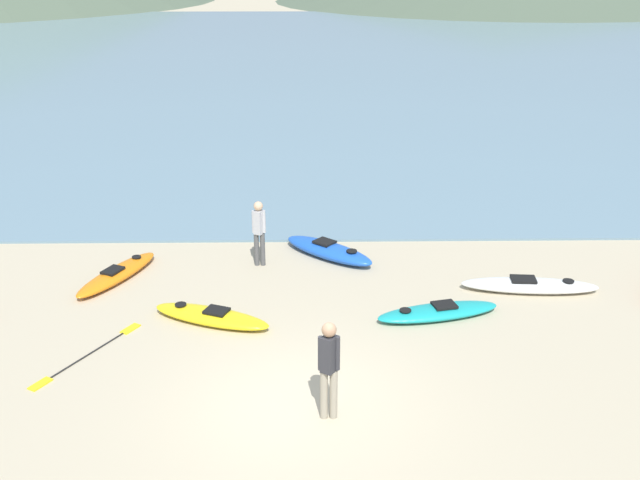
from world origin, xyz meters
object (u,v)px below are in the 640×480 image
at_px(kayak_on_sand_4, 329,250).
at_px(kayak_on_sand_6, 438,312).
at_px(kayak_on_sand_0, 117,274).
at_px(person_near_foreground, 329,364).
at_px(kayak_on_sand_2, 530,285).
at_px(kayak_on_sand_5, 211,316).
at_px(loose_paddle, 88,355).
at_px(person_near_waterline, 259,229).

height_order(kayak_on_sand_4, kayak_on_sand_6, kayak_on_sand_4).
xyz_separation_m(kayak_on_sand_0, kayak_on_sand_4, (4.98, 1.25, 0.05)).
bearing_deg(person_near_foreground, kayak_on_sand_2, 45.65).
bearing_deg(kayak_on_sand_2, kayak_on_sand_0, 175.32).
distance_m(kayak_on_sand_2, kayak_on_sand_5, 7.15).
bearing_deg(kayak_on_sand_2, loose_paddle, -163.65).
xyz_separation_m(kayak_on_sand_0, kayak_on_sand_5, (2.46, -2.17, 0.00)).
bearing_deg(person_near_waterline, loose_paddle, -125.43).
bearing_deg(person_near_waterline, kayak_on_sand_2, -14.15).
height_order(kayak_on_sand_4, kayak_on_sand_5, kayak_on_sand_4).
distance_m(kayak_on_sand_6, person_near_waterline, 4.87).
bearing_deg(person_near_foreground, kayak_on_sand_0, 130.84).
height_order(kayak_on_sand_6, person_near_waterline, person_near_waterline).
bearing_deg(kayak_on_sand_4, kayak_on_sand_0, -165.89).
distance_m(kayak_on_sand_6, person_near_foreground, 4.36).
xyz_separation_m(kayak_on_sand_2, kayak_on_sand_6, (-2.28, -1.25, -0.01)).
bearing_deg(kayak_on_sand_0, kayak_on_sand_4, 14.11).
height_order(kayak_on_sand_4, person_near_waterline, person_near_waterline).
bearing_deg(kayak_on_sand_6, loose_paddle, -168.13).
xyz_separation_m(person_near_waterline, loose_paddle, (-3.03, -4.26, -0.92)).
bearing_deg(kayak_on_sand_6, kayak_on_sand_4, 124.09).
bearing_deg(kayak_on_sand_0, kayak_on_sand_2, -4.68).
xyz_separation_m(kayak_on_sand_5, loose_paddle, (-2.20, -1.31, -0.12)).
bearing_deg(kayak_on_sand_6, person_near_foreground, -124.11).
bearing_deg(person_near_foreground, kayak_on_sand_4, 88.50).
bearing_deg(kayak_on_sand_5, person_near_waterline, 74.22).
bearing_deg(kayak_on_sand_5, person_near_foreground, -55.31).
bearing_deg(loose_paddle, person_near_foreground, -24.57).
relative_size(kayak_on_sand_0, kayak_on_sand_4, 1.11).
xyz_separation_m(kayak_on_sand_6, person_near_waterline, (-3.90, 2.80, 0.81)).
xyz_separation_m(kayak_on_sand_2, person_near_foreground, (-4.67, -4.78, 0.88)).
bearing_deg(kayak_on_sand_2, kayak_on_sand_5, -168.77).
bearing_deg(loose_paddle, person_near_waterline, 54.57).
relative_size(kayak_on_sand_2, loose_paddle, 1.24).
xyz_separation_m(kayak_on_sand_0, person_near_waterline, (3.29, 0.78, 0.80)).
bearing_deg(person_near_waterline, kayak_on_sand_6, -35.69).
bearing_deg(kayak_on_sand_6, kayak_on_sand_5, -178.21).
relative_size(kayak_on_sand_4, person_near_foreground, 1.42).
height_order(kayak_on_sand_2, loose_paddle, kayak_on_sand_2).
bearing_deg(kayak_on_sand_5, loose_paddle, -149.20).
relative_size(kayak_on_sand_0, person_near_foreground, 1.57).
bearing_deg(kayak_on_sand_5, kayak_on_sand_2, 11.23).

